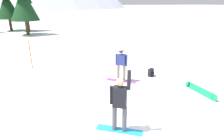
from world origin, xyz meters
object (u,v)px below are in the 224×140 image
Objects in this scene: backpack_black at (151,73)px; trail_marker_pole at (31,55)px; pine_tree_leaning at (25,5)px; snowboarder_midground at (121,65)px; pine_tree_twin at (6,1)px; loose_snowboard_far_spare at (200,90)px; snowboarder_foreground at (120,103)px.

trail_marker_pole is at bearing 148.86° from backpack_black.
trail_marker_pole is 18.36m from pine_tree_leaning.
pine_tree_twin is at bearing 108.36° from snowboarder_midground.
pine_tree_leaning reaches higher than snowboarder_midground.
trail_marker_pole is at bearing 138.58° from loose_snowboard_far_spare.
pine_tree_twin is (-10.51, 25.78, 4.05)m from loose_snowboard_far_spare.
trail_marker_pole is 20.01m from pine_tree_twin.
pine_tree_twin reaches higher than loose_snowboard_far_spare.
backpack_black is at bearing -31.14° from trail_marker_pole.
snowboarder_midground is 1.95m from backpack_black.
trail_marker_pole is at bearing 139.16° from snowboarder_midground.
pine_tree_leaning is (-7.06, 21.88, 3.45)m from backpack_black.
trail_marker_pole is at bearing -80.30° from pine_tree_twin.
pine_tree_twin reaches higher than snowboarder_midground.
trail_marker_pole is at bearing 110.21° from snowboarder_foreground.
pine_tree_leaning is at bearing 107.88° from backpack_black.
loose_snowboard_far_spare is 0.23× the size of pine_tree_twin.
backpack_black is at bearing 46.99° from snowboarder_foreground.
snowboarder_foreground is at bearing -69.79° from trail_marker_pole.
snowboarder_midground reaches higher than backpack_black.
snowboarder_foreground is 4.40× the size of backpack_black.
backpack_black is 0.27× the size of trail_marker_pole.
backpack_black reaches higher than loose_snowboard_far_spare.
backpack_black is at bearing -67.66° from pine_tree_twin.
trail_marker_pole is (-6.21, 3.75, 0.66)m from backpack_black.
trail_marker_pole is 0.26× the size of pine_tree_leaning.
pine_tree_twin is (-9.53, 23.20, 3.98)m from backpack_black.
loose_snowboard_far_spare is (2.80, -2.54, -0.77)m from snowboarder_midground.
snowboarder_midground is (1.64, 3.67, -0.08)m from snowboarder_foreground.
loose_snowboard_far_spare is at bearing -67.83° from pine_tree_twin.
loose_snowboard_far_spare is 9.60m from trail_marker_pole.
snowboarder_midground is 0.26× the size of pine_tree_leaning.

